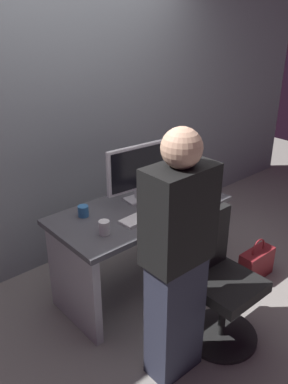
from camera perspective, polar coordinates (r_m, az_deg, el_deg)
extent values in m
plane|color=gray|center=(3.57, -0.54, -13.03)|extent=(9.00, 9.00, 0.00)
cube|color=gray|center=(3.59, -10.07, 13.45)|extent=(6.40, 0.10, 3.00)
cube|color=#4C4C51|center=(3.17, -0.60, -2.49)|extent=(1.38, 0.69, 0.04)
cube|color=#B2B2B7|center=(3.06, -9.77, -12.38)|extent=(0.06, 0.61, 0.72)
cube|color=#B2B2B7|center=(3.74, 6.82, -4.66)|extent=(0.06, 0.61, 0.72)
cylinder|color=black|center=(3.18, 10.59, -18.93)|extent=(0.52, 0.52, 0.03)
cylinder|color=black|center=(3.04, 10.92, -16.09)|extent=(0.05, 0.05, 0.39)
cube|color=black|center=(2.89, 11.30, -12.58)|extent=(0.44, 0.44, 0.08)
cube|color=black|center=(2.84, 8.74, -6.75)|extent=(0.40, 0.06, 0.44)
cube|color=#262838|center=(2.66, 4.30, -16.93)|extent=(0.34, 0.20, 0.85)
cube|color=black|center=(2.25, 4.89, -3.29)|extent=(0.40, 0.24, 0.58)
sphere|color=tan|center=(2.09, 5.28, 6.12)|extent=(0.22, 0.22, 0.22)
cube|color=silver|center=(3.28, -0.89, -0.94)|extent=(0.21, 0.16, 0.02)
cube|color=silver|center=(3.25, -0.90, -0.19)|extent=(0.04, 0.03, 0.08)
cube|color=silver|center=(3.17, -0.93, 3.41)|extent=(0.54, 0.08, 0.36)
cube|color=black|center=(3.16, -0.71, 3.33)|extent=(0.50, 0.05, 0.32)
cube|color=white|center=(3.03, 0.25, -3.23)|extent=(0.44, 0.15, 0.02)
ellipsoid|color=white|center=(3.22, 4.76, -1.33)|extent=(0.06, 0.10, 0.03)
cylinder|color=silver|center=(2.80, -5.57, -4.94)|extent=(0.08, 0.08, 0.10)
cylinder|color=#3372B2|center=(3.05, -8.45, -2.64)|extent=(0.08, 0.08, 0.08)
cube|color=beige|center=(3.50, 3.38, 0.84)|extent=(0.17, 0.14, 0.02)
cube|color=gold|center=(3.48, 3.24, 1.25)|extent=(0.17, 0.15, 0.04)
cube|color=black|center=(3.46, 3.41, 1.74)|extent=(0.20, 0.16, 0.04)
cube|color=black|center=(3.34, 8.31, -0.76)|extent=(0.09, 0.15, 0.01)
cube|color=maroon|center=(3.74, 15.33, -9.62)|extent=(0.34, 0.14, 0.26)
torus|color=maroon|center=(3.65, 15.62, -7.55)|extent=(0.18, 0.02, 0.18)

